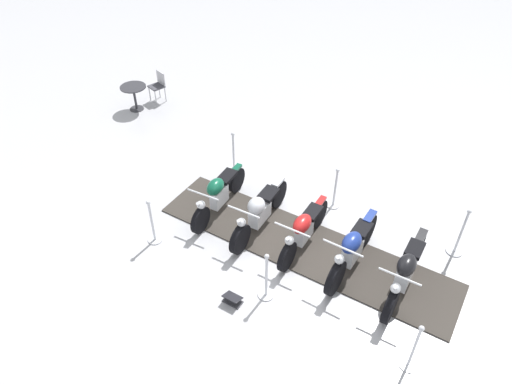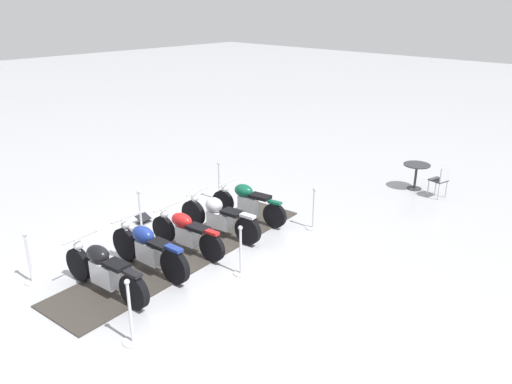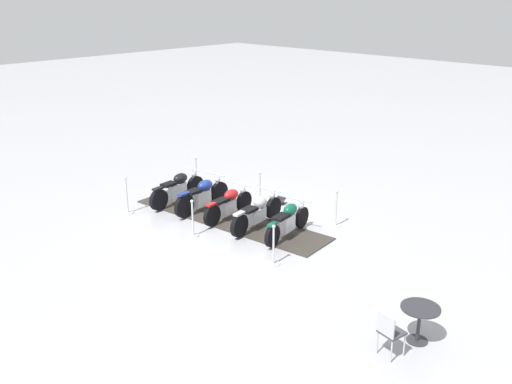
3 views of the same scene
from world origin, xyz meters
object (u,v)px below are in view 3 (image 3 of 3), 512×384
at_px(motorcycle_navy, 203,195).
at_px(stanchion_right_mid, 260,194).
at_px(motorcycle_maroon, 229,203).
at_px(motorcycle_black, 178,188).
at_px(stanchion_left_rear, 127,201).
at_px(info_placard, 280,202).
at_px(stanchion_left_mid, 193,223).
at_px(cafe_table, 420,316).
at_px(stanchion_right_front, 336,214).
at_px(stanchion_right_rear, 196,177).
at_px(motorcycle_forest, 288,220).
at_px(cafe_chair_near_table, 389,331).
at_px(stanchion_left_front, 273,252).
at_px(motorcycle_chrome, 258,212).

bearing_deg(motorcycle_navy, stanchion_right_mid, -34.52).
xyz_separation_m(motorcycle_maroon, motorcycle_black, (-0.20, 2.09, 0.01)).
relative_size(stanchion_left_rear, info_placard, 3.08).
distance_m(motorcycle_black, stanchion_left_mid, 2.59).
height_order(stanchion_right_mid, cafe_table, stanchion_right_mid).
xyz_separation_m(stanchion_right_front, cafe_table, (-3.46, -4.43, 0.17)).
bearing_deg(stanchion_right_rear, stanchion_left_mid, -132.16).
height_order(motorcycle_black, stanchion_right_front, stanchion_right_front).
bearing_deg(info_placard, stanchion_left_mid, -97.31).
distance_m(motorcycle_forest, stanchion_left_mid, 2.59).
relative_size(motorcycle_forest, motorcycle_black, 0.94).
xyz_separation_m(motorcycle_forest, info_placard, (1.75, 1.83, -0.44)).
bearing_deg(cafe_chair_near_table, stanchion_left_rear, 97.08).
height_order(motorcycle_forest, stanchion_right_front, stanchion_right_front).
height_order(motorcycle_maroon, info_placard, motorcycle_maroon).
height_order(motorcycle_navy, motorcycle_black, motorcycle_navy).
xyz_separation_m(stanchion_right_mid, stanchion_right_front, (0.26, -2.70, 0.01)).
xyz_separation_m(stanchion_right_rear, cafe_table, (-2.94, -9.84, 0.19)).
relative_size(stanchion_left_front, stanchion_left_mid, 0.99).
bearing_deg(cafe_chair_near_table, motorcycle_navy, 84.51).
relative_size(stanchion_left_front, stanchion_right_rear, 0.98).
bearing_deg(cafe_chair_near_table, stanchion_right_rear, 80.66).
distance_m(motorcycle_chrome, motorcycle_black, 3.14).
distance_m(info_placard, cafe_chair_near_table, 7.98).
relative_size(motorcycle_black, stanchion_right_rear, 2.11).
relative_size(motorcycle_navy, stanchion_right_rear, 2.04).
relative_size(motorcycle_navy, cafe_table, 2.93).
height_order(motorcycle_chrome, motorcycle_navy, motorcycle_navy).
relative_size(motorcycle_chrome, info_placard, 6.02).
xyz_separation_m(motorcycle_maroon, cafe_chair_near_table, (-2.56, -6.83, 0.04)).
distance_m(motorcycle_forest, stanchion_right_mid, 2.55).
bearing_deg(info_placard, motorcycle_black, -142.87).
xyz_separation_m(motorcycle_maroon, stanchion_left_mid, (-1.52, -0.15, -0.12)).
bearing_deg(cafe_table, stanchion_left_front, 83.17).
bearing_deg(motorcycle_forest, stanchion_left_mid, 122.17).
bearing_deg(stanchion_right_rear, motorcycle_forest, -101.35).
bearing_deg(stanchion_right_rear, info_placard, -76.16).
xyz_separation_m(motorcycle_black, cafe_chair_near_table, (-2.35, -8.91, 0.03)).
xyz_separation_m(stanchion_right_mid, cafe_table, (-3.20, -7.14, 0.19)).
height_order(motorcycle_navy, stanchion_right_mid, stanchion_right_mid).
distance_m(motorcycle_chrome, info_placard, 2.06).
xyz_separation_m(motorcycle_black, stanchion_left_front, (-1.05, -4.93, -0.18)).
distance_m(stanchion_right_rear, cafe_table, 10.27).
xyz_separation_m(motorcycle_navy, stanchion_left_mid, (-1.41, -1.19, -0.15)).
bearing_deg(stanchion_left_front, motorcycle_navy, 73.47).
xyz_separation_m(stanchion_right_front, stanchion_right_rear, (-0.52, 5.41, -0.01)).
relative_size(motorcycle_forest, info_placard, 5.66).
bearing_deg(stanchion_left_front, motorcycle_maroon, 66.18).
distance_m(motorcycle_navy, stanchion_right_front, 4.04).
xyz_separation_m(motorcycle_maroon, cafe_table, (-1.76, -7.00, 0.06)).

